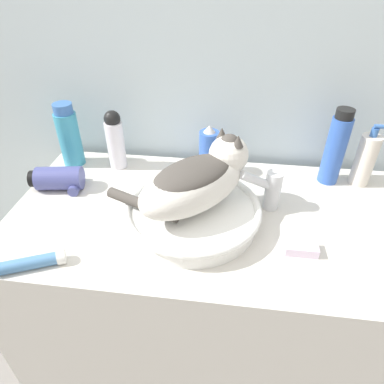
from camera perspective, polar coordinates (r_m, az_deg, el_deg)
name	(u,v)px	position (r m, az deg, el deg)	size (l,w,h in m)	color
wall_back	(225,37)	(1.11, 5.52, 24.33)	(8.00, 0.05, 2.40)	silver
vanity_counter	(207,304)	(1.25, 2.52, -18.11)	(1.12, 0.58, 0.81)	beige
sink_basin	(193,212)	(0.91, 0.10, -3.41)	(0.36, 0.36, 0.06)	white
cat	(197,179)	(0.86, 0.92, 2.23)	(0.39, 0.33, 0.17)	silver
faucet	(270,188)	(0.96, 12.79, 0.61)	(0.12, 0.07, 0.14)	silver
shampoo_bottle_tall	(335,148)	(1.11, 22.80, 6.75)	(0.06, 0.06, 0.24)	#335BB7
spray_bottle_trigger	(209,152)	(1.09, 2.81, 6.73)	(0.06, 0.06, 0.17)	#335BB7
lotion_bottle_white	(115,140)	(1.14, -12.69, 8.48)	(0.06, 0.06, 0.20)	silver
soap_pump_bottle	(365,160)	(1.16, 26.90, 4.83)	(0.06, 0.06, 0.20)	silver
mouthwash_bottle	(69,136)	(1.20, -19.80, 8.78)	(0.07, 0.07, 0.21)	teal
cream_tube	(32,263)	(0.88, -25.14, -10.62)	(0.15, 0.09, 0.03)	#4C7FB2
hair_dryer	(60,179)	(1.11, -21.12, 2.06)	(0.16, 0.10, 0.07)	#474C8C
soap_bar	(301,248)	(0.88, 17.70, -8.81)	(0.08, 0.05, 0.02)	silver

